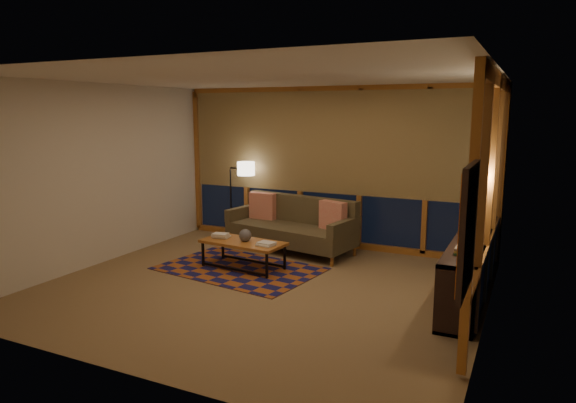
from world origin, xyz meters
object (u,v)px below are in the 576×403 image
at_px(sofa, 290,225).
at_px(floor_lamp, 231,200).
at_px(bookshelf, 471,264).
at_px(coffee_table, 243,255).

relative_size(sofa, floor_lamp, 1.50).
relative_size(sofa, bookshelf, 0.71).
height_order(sofa, coffee_table, sofa).
bearing_deg(sofa, coffee_table, -90.04).
bearing_deg(sofa, bookshelf, -5.47).
bearing_deg(floor_lamp, bookshelf, -14.39).
height_order(sofa, floor_lamp, floor_lamp).
relative_size(floor_lamp, bookshelf, 0.47).
height_order(floor_lamp, bookshelf, floor_lamp).
relative_size(coffee_table, floor_lamp, 0.87).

